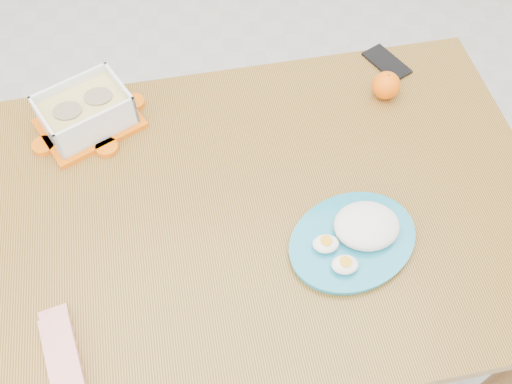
{
  "coord_description": "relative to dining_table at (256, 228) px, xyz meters",
  "views": [
    {
      "loc": [
        -0.04,
        -0.7,
        1.8
      ],
      "look_at": [
        0.02,
        -0.04,
        0.81
      ],
      "focal_mm": 40.0,
      "sensor_mm": 36.0,
      "label": 1
    }
  ],
  "objects": [
    {
      "name": "ground",
      "position": [
        -0.02,
        0.04,
        -0.66
      ],
      "size": [
        3.5,
        3.5,
        0.0
      ],
      "primitive_type": "plane",
      "color": "#B7B7B2",
      "rests_on": "ground"
    },
    {
      "name": "dining_table",
      "position": [
        0.0,
        0.0,
        0.0
      ],
      "size": [
        1.36,
        0.97,
        0.75
      ],
      "rotation": [
        0.0,
        0.0,
        0.1
      ],
      "color": "olive",
      "rests_on": "ground"
    },
    {
      "name": "food_container",
      "position": [
        -0.37,
        0.27,
        0.14
      ],
      "size": [
        0.28,
        0.26,
        0.1
      ],
      "rotation": [
        0.0,
        0.0,
        0.52
      ],
      "color": "#EC6307",
      "rests_on": "dining_table"
    },
    {
      "name": "orange_fruit",
      "position": [
        0.35,
        0.3,
        0.13
      ],
      "size": [
        0.07,
        0.07,
        0.07
      ],
      "primitive_type": "sphere",
      "color": "#FF6B05",
      "rests_on": "dining_table"
    },
    {
      "name": "rice_plate",
      "position": [
        0.2,
        -0.1,
        0.12
      ],
      "size": [
        0.37,
        0.37,
        0.07
      ],
      "rotation": [
        0.0,
        0.0,
        0.45
      ],
      "color": "teal",
      "rests_on": "dining_table"
    },
    {
      "name": "candy_bar",
      "position": [
        -0.38,
        -0.33,
        0.1
      ],
      "size": [
        0.12,
        0.24,
        0.02
      ],
      "primitive_type": "cube",
      "rotation": [
        0.0,
        0.0,
        1.86
      ],
      "color": "red",
      "rests_on": "dining_table"
    },
    {
      "name": "smartphone",
      "position": [
        0.38,
        0.41,
        0.09
      ],
      "size": [
        0.12,
        0.14,
        0.01
      ],
      "primitive_type": "cube",
      "rotation": [
        0.0,
        0.0,
        0.52
      ],
      "color": "black",
      "rests_on": "dining_table"
    }
  ]
}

